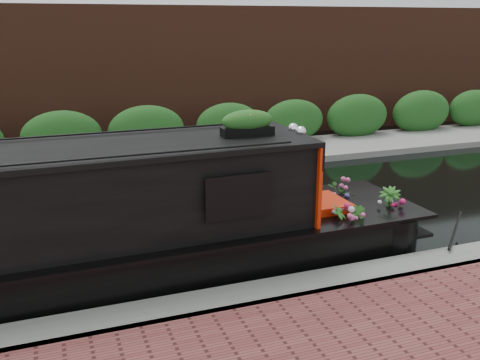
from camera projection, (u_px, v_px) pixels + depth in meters
name	position (u px, v px, depth m)	size (l,w,h in m)	color
ground	(197.00, 221.00, 9.87)	(80.00, 80.00, 0.00)	black
near_bank_coping	(267.00, 307.00, 6.90)	(40.00, 0.60, 0.50)	slate
far_bank_path	(152.00, 166.00, 13.64)	(40.00, 2.40, 0.34)	gray
far_hedge	(145.00, 158.00, 14.45)	(40.00, 1.10, 2.80)	#1F521B
far_brick_wall	(133.00, 142.00, 16.34)	(40.00, 1.00, 8.00)	#4F281A
narrowboat	(36.00, 243.00, 6.99)	(10.92, 2.10, 2.55)	black
rope_fender	(404.00, 229.00, 9.09)	(0.29, 0.29, 0.36)	olive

